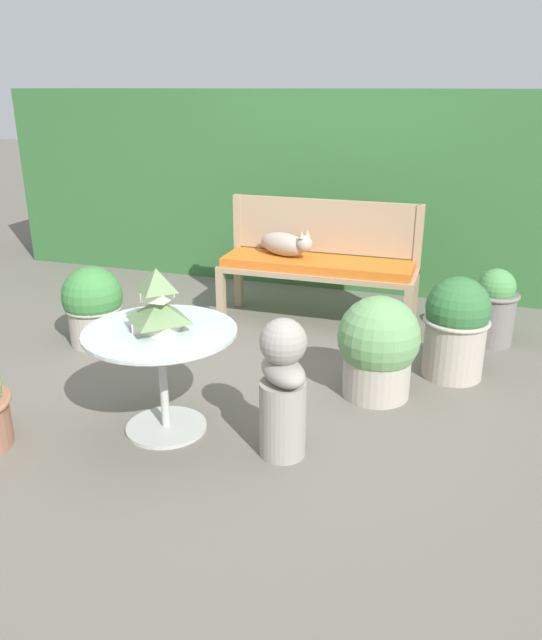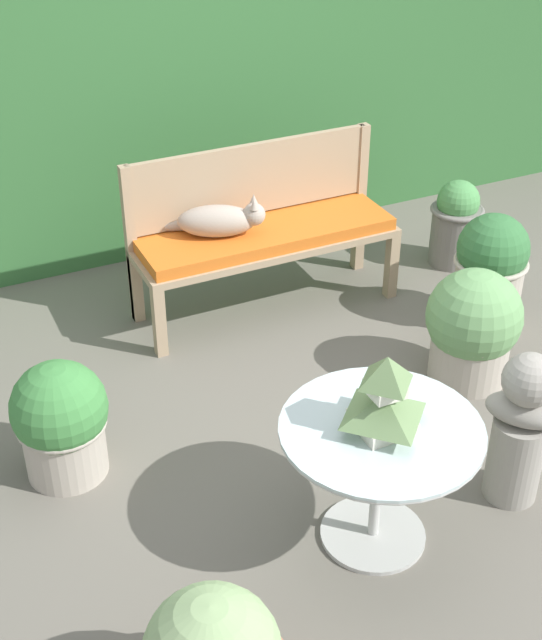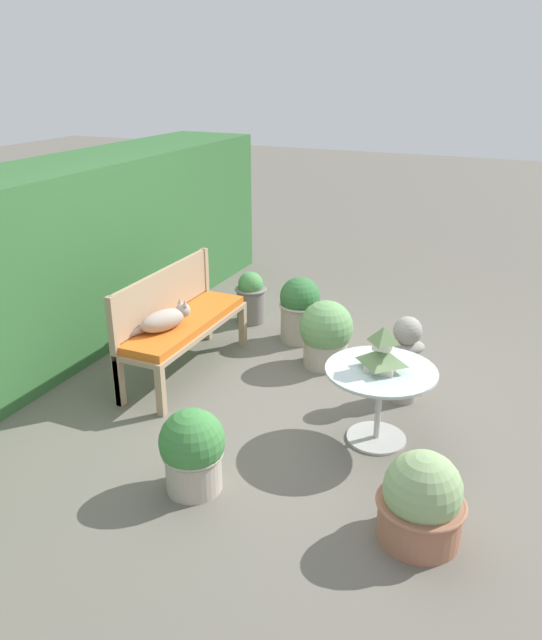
# 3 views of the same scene
# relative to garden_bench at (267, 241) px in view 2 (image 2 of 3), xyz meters

# --- Properties ---
(ground) EXTENTS (30.00, 30.00, 0.00)m
(ground) POSITION_rel_garden_bench_xyz_m (-0.06, -1.11, -0.43)
(ground) COLOR #666056
(foliage_hedge_back) EXTENTS (6.40, 1.01, 1.69)m
(foliage_hedge_back) POSITION_rel_garden_bench_xyz_m (-0.06, 1.38, 0.42)
(foliage_hedge_back) COLOR #336633
(foliage_hedge_back) RESTS_ON ground
(garden_bench) EXTENTS (1.47, 0.44, 0.50)m
(garden_bench) POSITION_rel_garden_bench_xyz_m (0.00, 0.00, 0.00)
(garden_bench) COLOR tan
(garden_bench) RESTS_ON ground
(bench_backrest) EXTENTS (1.47, 0.06, 0.91)m
(bench_backrest) POSITION_rel_garden_bench_xyz_m (-0.00, 0.20, 0.23)
(bench_backrest) COLOR tan
(bench_backrest) RESTS_ON ground
(cat) EXTENTS (0.49, 0.36, 0.22)m
(cat) POSITION_rel_garden_bench_xyz_m (-0.26, 0.03, 0.16)
(cat) COLOR #A89989
(cat) RESTS_ON garden_bench
(patio_table) EXTENTS (0.78, 0.78, 0.56)m
(patio_table) POSITION_rel_garden_bench_xyz_m (-0.36, -1.79, 0.02)
(patio_table) COLOR #B7B7B2
(patio_table) RESTS_ON ground
(pagoda_birdhouse) EXTENTS (0.27, 0.27, 0.32)m
(pagoda_birdhouse) POSITION_rel_garden_bench_xyz_m (-0.36, -1.79, 0.27)
(pagoda_birdhouse) COLOR silver
(pagoda_birdhouse) RESTS_ON patio_table
(garden_bust) EXTENTS (0.34, 0.35, 0.71)m
(garden_bust) POSITION_rel_garden_bench_xyz_m (0.29, -1.82, -0.07)
(garden_bust) COLOR gray
(garden_bust) RESTS_ON ground
(potted_plant_patio_mid) EXTENTS (0.42, 0.42, 0.56)m
(potted_plant_patio_mid) POSITION_rel_garden_bench_xyz_m (-1.38, -0.87, -0.15)
(potted_plant_patio_mid) COLOR #ADA393
(potted_plant_patio_mid) RESTS_ON ground
(potted_plant_path_edge) EXTENTS (0.33, 0.33, 0.54)m
(potted_plant_path_edge) POSITION_rel_garden_bench_xyz_m (1.27, -0.00, -0.16)
(potted_plant_path_edge) COLOR slate
(potted_plant_path_edge) RESTS_ON ground
(potted_plant_bench_right) EXTENTS (0.40, 0.40, 0.64)m
(potted_plant_bench_right) POSITION_rel_garden_bench_xyz_m (1.04, -0.64, -0.10)
(potted_plant_bench_right) COLOR #ADA393
(potted_plant_bench_right) RESTS_ON ground
(potted_plant_table_far) EXTENTS (0.47, 0.47, 0.60)m
(potted_plant_table_far) POSITION_rel_garden_bench_xyz_m (0.63, -1.05, -0.13)
(potted_plant_table_far) COLOR #ADA393
(potted_plant_table_far) RESTS_ON ground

